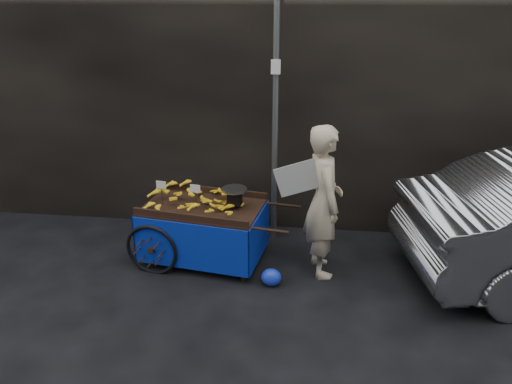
# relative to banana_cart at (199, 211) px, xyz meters

# --- Properties ---
(ground) EXTENTS (80.00, 80.00, 0.00)m
(ground) POSITION_rel_banana_cart_xyz_m (0.59, -0.57, -0.68)
(ground) COLOR black
(ground) RESTS_ON ground
(building_wall) EXTENTS (13.50, 2.00, 5.00)m
(building_wall) POSITION_rel_banana_cart_xyz_m (0.99, 2.03, 1.82)
(building_wall) COLOR black
(building_wall) RESTS_ON ground
(street_pole) EXTENTS (0.12, 0.10, 4.00)m
(street_pole) POSITION_rel_banana_cart_xyz_m (0.89, 0.73, 1.32)
(street_pole) COLOR slate
(street_pole) RESTS_ON ground
(banana_cart) EXTENTS (2.15, 1.22, 1.11)m
(banana_cart) POSITION_rel_banana_cart_xyz_m (0.00, 0.00, 0.00)
(banana_cart) COLOR black
(banana_cart) RESTS_ON ground
(vendor) EXTENTS (0.91, 0.78, 1.90)m
(vendor) POSITION_rel_banana_cart_xyz_m (1.55, -0.12, 0.27)
(vendor) COLOR beige
(vendor) RESTS_ON ground
(plastic_bag) EXTENTS (0.24, 0.20, 0.22)m
(plastic_bag) POSITION_rel_banana_cart_xyz_m (0.97, -0.54, -0.57)
(plastic_bag) COLOR #1B36CF
(plastic_bag) RESTS_ON ground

